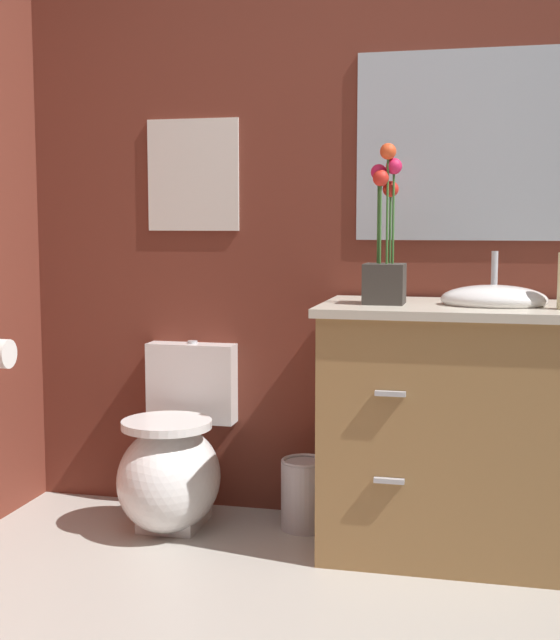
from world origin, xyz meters
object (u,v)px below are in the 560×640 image
vanity_cabinet (456,427)px  flower_vase (385,256)px  wall_poster (193,175)px  trash_bin (305,494)px  wall_mirror (464,146)px  toilet (173,464)px

vanity_cabinet → flower_vase: flower_vase is taller
vanity_cabinet → wall_poster: 1.42m
trash_bin → wall_mirror: 1.44m
vanity_cabinet → flower_vase: size_ratio=1.93×
vanity_cabinet → wall_poster: wall_poster is taller
toilet → wall_mirror: wall_mirror is taller
toilet → vanity_cabinet: 1.08m
trash_bin → wall_poster: 1.33m
toilet → flower_vase: (0.81, -0.06, 0.81)m
flower_vase → trash_bin: bearing=155.5°
vanity_cabinet → toilet: bearing=178.6°
toilet → wall_poster: 1.14m
toilet → trash_bin: size_ratio=2.54×
vanity_cabinet → wall_mirror: bearing=90.5°
trash_bin → wall_poster: wall_poster is taller
wall_poster → toilet: bearing=-90.0°
trash_bin → wall_poster: bearing=159.9°
toilet → wall_poster: wall_poster is taller
wall_mirror → flower_vase: bearing=-127.8°
vanity_cabinet → trash_bin: 0.66m
trash_bin → wall_mirror: (0.56, 0.18, 1.31)m
wall_poster → wall_mirror: (1.06, 0.00, 0.10)m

